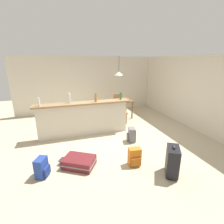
{
  "coord_description": "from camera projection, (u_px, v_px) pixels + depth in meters",
  "views": [
    {
      "loc": [
        -1.4,
        -4.72,
        2.34
      ],
      "look_at": [
        0.21,
        0.33,
        0.7
      ],
      "focal_mm": 26.9,
      "sensor_mm": 36.0,
      "label": 1
    }
  ],
  "objects": [
    {
      "name": "bar_countertop",
      "position": [
        83.0,
        103.0,
        5.18
      ],
      "size": [
        2.96,
        0.4,
        0.05
      ],
      "primitive_type": "cube",
      "color": "#93704C",
      "rests_on": "partition_half_wall"
    },
    {
      "name": "backpack_grey",
      "position": [
        131.0,
        135.0,
        5.0
      ],
      "size": [
        0.29,
        0.32,
        0.42
      ],
      "color": "slate",
      "rests_on": "ground_plane"
    },
    {
      "name": "backpack_orange",
      "position": [
        135.0,
        157.0,
        3.86
      ],
      "size": [
        0.3,
        0.28,
        0.42
      ],
      "color": "orange",
      "rests_on": "ground_plane"
    },
    {
      "name": "bottle_green",
      "position": [
        121.0,
        96.0,
        5.51
      ],
      "size": [
        0.06,
        0.06,
        0.24
      ],
      "primitive_type": "cylinder",
      "color": "#2D6B38",
      "rests_on": "bar_countertop"
    },
    {
      "name": "dining_table",
      "position": [
        118.0,
        102.0,
        7.01
      ],
      "size": [
        1.1,
        0.8,
        0.74
      ],
      "color": "brown",
      "rests_on": "ground_plane"
    },
    {
      "name": "suitcase_upright_black",
      "position": [
        172.0,
        161.0,
        3.5
      ],
      "size": [
        0.44,
        0.5,
        0.67
      ],
      "color": "black",
      "rests_on": "ground_plane"
    },
    {
      "name": "bottle_amber",
      "position": [
        96.0,
        97.0,
        5.2
      ],
      "size": [
        0.06,
        0.06,
        0.27
      ],
      "primitive_type": "cylinder",
      "color": "#9E661E",
      "rests_on": "bar_countertop"
    },
    {
      "name": "wall_back",
      "position": [
        90.0,
        85.0,
        7.8
      ],
      "size": [
        6.6,
        0.1,
        2.5
      ],
      "primitive_type": "cube",
      "color": "beige",
      "rests_on": "ground_plane"
    },
    {
      "name": "dining_chair_near_partition",
      "position": [
        121.0,
        109.0,
        6.47
      ],
      "size": [
        0.46,
        0.46,
        0.93
      ],
      "color": "#9E754C",
      "rests_on": "ground_plane"
    },
    {
      "name": "backpack_blue",
      "position": [
        42.0,
        168.0,
        3.48
      ],
      "size": [
        0.31,
        0.33,
        0.42
      ],
      "color": "#233D93",
      "rests_on": "ground_plane"
    },
    {
      "name": "bottle_white",
      "position": [
        39.0,
        102.0,
        4.7
      ],
      "size": [
        0.06,
        0.06,
        0.25
      ],
      "primitive_type": "cylinder",
      "color": "silver",
      "rests_on": "bar_countertop"
    },
    {
      "name": "ground_plane",
      "position": [
        109.0,
        137.0,
        5.4
      ],
      "size": [
        13.0,
        13.0,
        0.05
      ],
      "primitive_type": "cube",
      "color": "#BCAD8E"
    },
    {
      "name": "bottle_clear",
      "position": [
        69.0,
        98.0,
        5.09
      ],
      "size": [
        0.07,
        0.07,
        0.3
      ],
      "primitive_type": "cylinder",
      "color": "silver",
      "rests_on": "bar_countertop"
    },
    {
      "name": "partition_half_wall",
      "position": [
        84.0,
        120.0,
        5.34
      ],
      "size": [
        2.8,
        0.2,
        1.04
      ],
      "primitive_type": "cube",
      "color": "beige",
      "rests_on": "ground_plane"
    },
    {
      "name": "wall_right",
      "position": [
        185.0,
        91.0,
        6.18
      ],
      "size": [
        0.1,
        6.0,
        2.5
      ],
      "primitive_type": "cube",
      "color": "beige",
      "rests_on": "ground_plane"
    },
    {
      "name": "pendant_lamp",
      "position": [
        119.0,
        73.0,
        6.72
      ],
      "size": [
        0.34,
        0.34,
        0.78
      ],
      "color": "black"
    },
    {
      "name": "dining_chair_far_side",
      "position": [
        117.0,
        103.0,
        7.51
      ],
      "size": [
        0.43,
        0.43,
        0.93
      ],
      "color": "#9E754C",
      "rests_on": "ground_plane"
    },
    {
      "name": "suitcase_flat_maroon",
      "position": [
        79.0,
        162.0,
        3.84
      ],
      "size": [
        0.88,
        0.78,
        0.22
      ],
      "color": "maroon",
      "rests_on": "ground_plane"
    }
  ]
}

